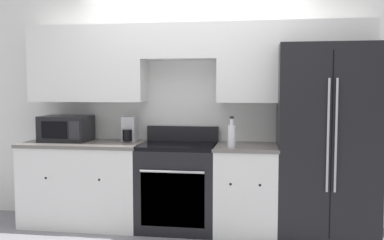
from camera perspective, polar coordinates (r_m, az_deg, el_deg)
ground_plane at (r=4.31m, az=-0.64°, el=-15.56°), size 12.00×12.00×0.00m
wall_back at (r=4.62m, az=0.61°, el=4.51°), size 8.00×0.39×2.60m
lower_cabinets_left at (r=4.79m, az=-14.12°, el=-8.13°), size 1.28×0.64×0.89m
lower_cabinets_right at (r=4.43m, az=7.20°, el=-9.04°), size 0.64×0.64×0.89m
oven_range at (r=4.50m, az=-1.86°, el=-8.75°), size 0.79×0.65×1.05m
refrigerator at (r=4.44m, az=17.33°, el=-2.65°), size 0.94×0.76×1.88m
microwave at (r=4.85m, az=-16.41°, el=-1.08°), size 0.51×0.39×0.28m
bottle at (r=4.14m, az=5.31°, el=-2.04°), size 0.08×0.08×0.31m
paper_towel_holder at (r=4.68m, az=-8.36°, el=-1.32°), size 0.15×0.22×0.27m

